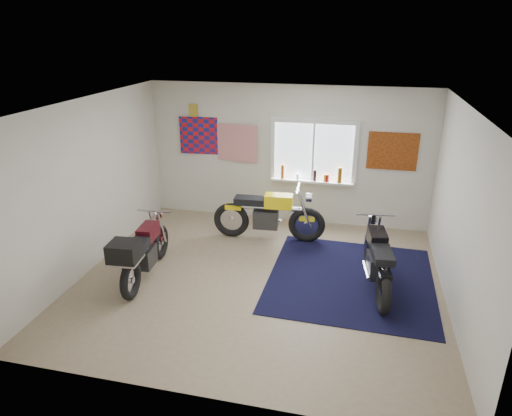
% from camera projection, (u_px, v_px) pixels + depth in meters
% --- Properties ---
extents(ground, '(5.50, 5.50, 0.00)m').
position_uv_depth(ground, '(259.00, 280.00, 7.12)').
color(ground, '#9E896B').
rests_on(ground, ground).
extents(room_shell, '(5.50, 5.50, 5.50)m').
position_uv_depth(room_shell, '(260.00, 180.00, 6.51)').
color(room_shell, white).
rests_on(room_shell, ground).
extents(navy_rug, '(2.56, 2.65, 0.01)m').
position_uv_depth(navy_rug, '(351.00, 279.00, 7.14)').
color(navy_rug, black).
rests_on(navy_rug, ground).
extents(window_assembly, '(1.66, 0.17, 1.26)m').
position_uv_depth(window_assembly, '(313.00, 156.00, 8.74)').
color(window_assembly, white).
rests_on(window_assembly, room_shell).
extents(oil_bottles, '(1.19, 0.09, 0.30)m').
position_uv_depth(oil_bottles, '(318.00, 175.00, 8.78)').
color(oil_bottles, '#934B15').
rests_on(oil_bottles, window_assembly).
extents(flag_display, '(1.60, 0.10, 1.17)m').
position_uv_depth(flag_display, '(193.00, 110.00, 8.97)').
color(flag_display, red).
rests_on(flag_display, room_shell).
extents(triumph_poster, '(0.90, 0.03, 0.70)m').
position_uv_depth(triumph_poster, '(392.00, 151.00, 8.38)').
color(triumph_poster, '#A54C14').
rests_on(triumph_poster, room_shell).
extents(yellow_triumph, '(2.08, 0.62, 1.04)m').
position_uv_depth(yellow_triumph, '(268.00, 216.00, 8.34)').
color(yellow_triumph, black).
rests_on(yellow_triumph, ground).
extents(black_chrome_bike, '(0.59, 1.94, 1.00)m').
position_uv_depth(black_chrome_bike, '(377.00, 261.00, 6.78)').
color(black_chrome_bike, black).
rests_on(black_chrome_bike, navy_rug).
extents(maroon_tourer, '(0.60, 1.85, 0.94)m').
position_uv_depth(maroon_tourer, '(142.00, 252.00, 6.93)').
color(maroon_tourer, black).
rests_on(maroon_tourer, ground).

